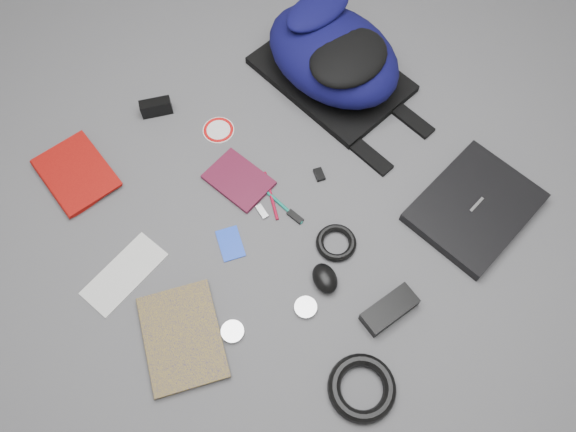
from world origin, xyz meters
TOP-DOWN VIEW (x-y plane):
  - ground at (0.00, 0.00)m, footprint 4.00×4.00m
  - backpack at (0.39, 0.31)m, footprint 0.39×0.52m
  - laptop at (0.42, -0.27)m, footprint 0.36×0.30m
  - textbook_red at (-0.48, 0.45)m, footprint 0.18×0.23m
  - comic_book at (-0.48, -0.08)m, footprint 0.25×0.30m
  - envelope at (-0.43, 0.12)m, footprint 0.24×0.15m
  - dvd_case at (-0.04, 0.17)m, footprint 0.16×0.20m
  - compact_camera at (-0.10, 0.51)m, footprint 0.09×0.06m
  - sticker_disc at (0.01, 0.35)m, footprint 0.12×0.12m
  - pen_teal at (0.01, 0.04)m, footprint 0.03×0.15m
  - pen_red at (0.00, 0.08)m, footprint 0.06×0.14m
  - id_badge at (-0.16, 0.03)m, footprint 0.08×0.10m
  - usb_black at (0.02, -0.01)m, footprint 0.03×0.05m
  - usb_silver at (-0.04, 0.06)m, footprint 0.02×0.04m
  - key_fob at (0.15, 0.06)m, footprint 0.03×0.04m
  - mouse at (-0.03, -0.20)m, footprint 0.08×0.09m
  - headphone_left at (-0.29, -0.17)m, footprint 0.07×0.07m
  - headphone_right at (-0.11, -0.22)m, footprint 0.07×0.07m
  - cable_coil at (0.06, -0.13)m, footprint 0.13×0.13m
  - power_brick at (0.05, -0.35)m, footprint 0.14×0.06m
  - power_cord_coil at (-0.12, -0.45)m, footprint 0.20×0.20m

SIDE VIEW (x-z plane):
  - ground at x=0.00m, z-range 0.00..0.00m
  - sticker_disc at x=0.01m, z-range 0.00..0.00m
  - envelope at x=-0.43m, z-range 0.00..0.00m
  - id_badge at x=-0.16m, z-range 0.00..0.00m
  - usb_silver at x=-0.04m, z-range 0.00..0.01m
  - pen_red at x=0.00m, z-range 0.00..0.01m
  - pen_teal at x=0.01m, z-range 0.00..0.01m
  - usb_black at x=0.02m, z-range 0.00..0.01m
  - key_fob at x=0.15m, z-range 0.00..0.01m
  - headphone_left at x=-0.29m, z-range 0.00..0.01m
  - headphone_right at x=-0.11m, z-range 0.00..0.01m
  - dvd_case at x=-0.04m, z-range 0.00..0.01m
  - comic_book at x=-0.48m, z-range 0.00..0.02m
  - cable_coil at x=0.06m, z-range 0.00..0.02m
  - textbook_red at x=-0.48m, z-range 0.00..0.02m
  - power_cord_coil at x=-0.12m, z-range 0.00..0.03m
  - laptop at x=0.42m, z-range 0.00..0.03m
  - power_brick at x=0.05m, z-range 0.00..0.04m
  - mouse at x=-0.03m, z-range 0.00..0.04m
  - compact_camera at x=-0.10m, z-range 0.00..0.05m
  - backpack at x=0.39m, z-range 0.00..0.20m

